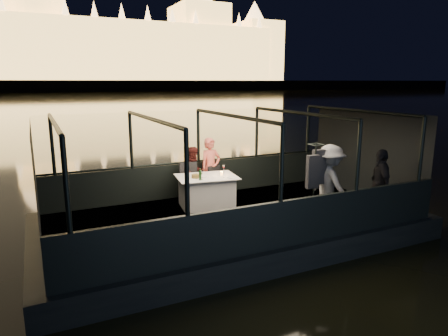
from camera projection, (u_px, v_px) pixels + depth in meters
name	position (u px, v px, depth m)	size (l,w,h in m)	color
river_water	(53.00, 100.00, 79.90)	(500.00, 500.00, 0.00)	black
boat_hull	(231.00, 236.00, 9.32)	(8.60, 4.40, 1.00)	black
boat_deck	(231.00, 216.00, 9.22)	(8.00, 4.00, 0.04)	black
gunwale_port	(199.00, 178.00, 10.88)	(8.00, 0.08, 0.90)	black
gunwale_starboard	(280.00, 225.00, 7.35)	(8.00, 0.08, 0.90)	black
cabin_glass_port	(198.00, 136.00, 10.64)	(8.00, 0.02, 1.40)	#99B2B2
cabin_glass_starboard	(282.00, 164.00, 7.11)	(8.00, 0.02, 1.40)	#99B2B2
cabin_roof_glass	(232.00, 116.00, 8.73)	(8.00, 4.00, 0.02)	#99B2B2
end_wall_fore	(36.00, 187.00, 7.29)	(0.02, 4.00, 2.30)	black
end_wall_aft	(365.00, 154.00, 10.65)	(0.02, 4.00, 2.30)	black
canopy_ribs	(232.00, 167.00, 8.97)	(8.00, 4.00, 2.30)	black
embankment	(39.00, 87.00, 194.38)	(400.00, 140.00, 6.00)	#423D33
parliament_building	(34.00, 16.00, 157.56)	(220.00, 32.00, 60.00)	#F2D18C
dining_table_central	(207.00, 191.00, 9.83)	(1.45, 1.05, 0.77)	silver
chair_port_left	(191.00, 186.00, 10.11)	(0.47, 0.47, 1.01)	black
chair_port_right	(217.00, 183.00, 10.41)	(0.40, 0.40, 0.86)	black
coat_stand	(314.00, 184.00, 8.46)	(0.50, 0.40, 1.80)	black
person_woman_coral	(211.00, 170.00, 10.56)	(0.57, 0.38, 1.60)	#D95F4E
person_man_maroon	(194.00, 171.00, 10.38)	(0.67, 0.52, 1.39)	#411412
passenger_stripe	(330.00, 184.00, 8.71)	(1.11, 0.63, 1.72)	white
passenger_dark	(380.00, 181.00, 8.92)	(0.93, 0.39, 1.58)	black
wine_bottle	(200.00, 174.00, 9.35)	(0.06, 0.06, 0.29)	#143815
bread_basket	(196.00, 176.00, 9.59)	(0.22, 0.22, 0.09)	brown
amber_candle	(222.00, 174.00, 9.86)	(0.06, 0.06, 0.08)	#F39E3C
plate_near	(233.00, 177.00, 9.63)	(0.27, 0.27, 0.02)	white
plate_far	(203.00, 176.00, 9.74)	(0.26, 0.26, 0.02)	white
wine_glass_white	(202.00, 176.00, 9.38)	(0.07, 0.07, 0.20)	white
wine_glass_red	(224.00, 170.00, 10.05)	(0.07, 0.07, 0.20)	silver
wine_glass_empty	(223.00, 174.00, 9.57)	(0.06, 0.06, 0.19)	white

